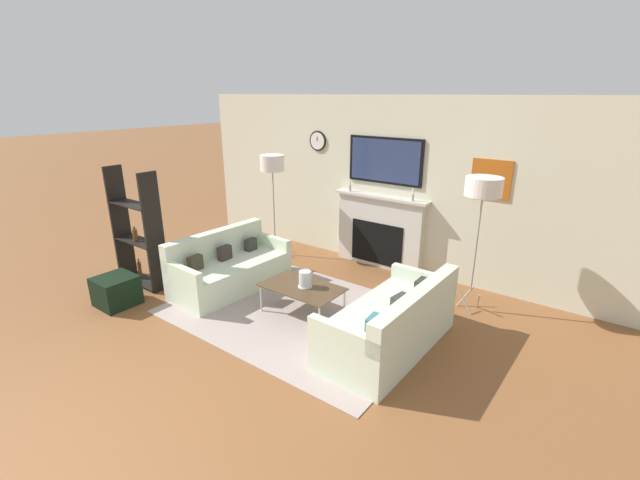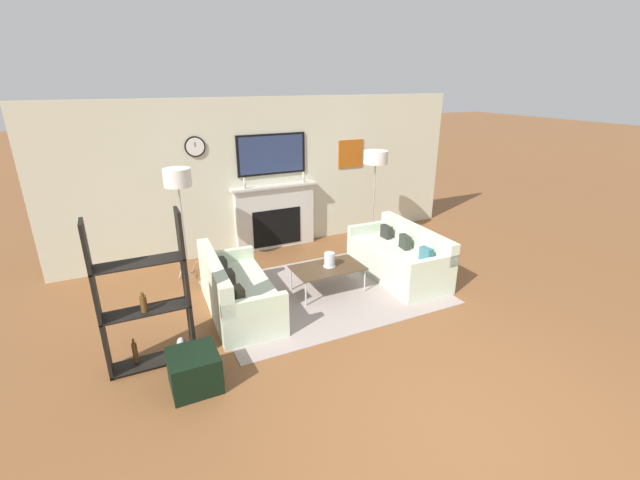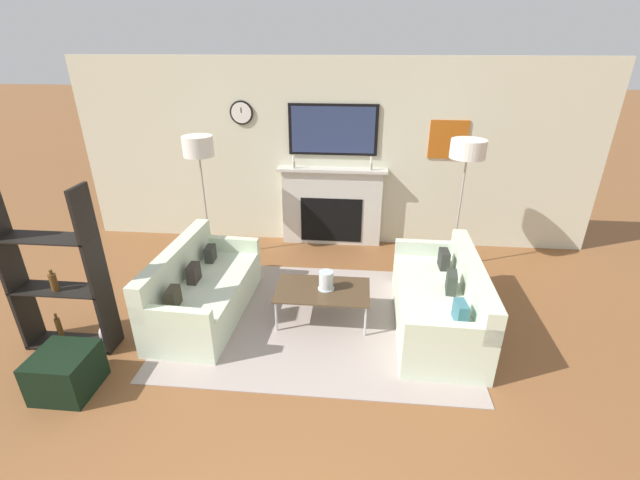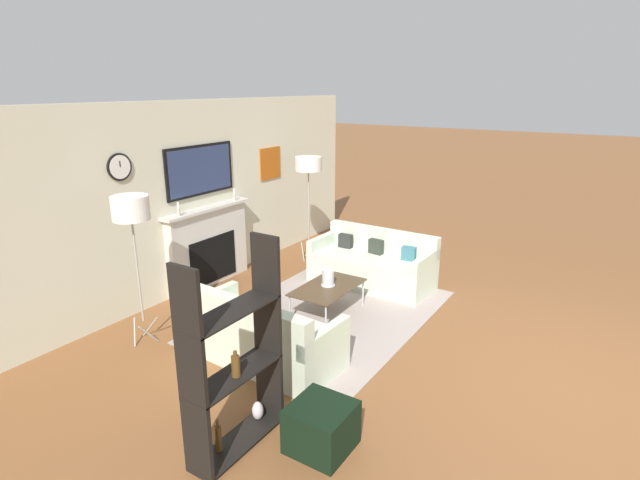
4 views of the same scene
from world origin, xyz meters
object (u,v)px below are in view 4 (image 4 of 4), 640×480
at_px(floor_lamp_left, 131,210).
at_px(floor_lamp_right, 308,165).
at_px(coffee_table, 328,288).
at_px(ottoman, 321,427).
at_px(shelf_unit, 234,362).
at_px(hurricane_candle, 328,279).
at_px(couch_left, 261,337).
at_px(couch_right, 373,265).

bearing_deg(floor_lamp_left, floor_lamp_right, 0.00).
bearing_deg(floor_lamp_right, floor_lamp_left, 180.00).
height_order(coffee_table, ottoman, ottoman).
bearing_deg(shelf_unit, floor_lamp_right, 26.63).
bearing_deg(hurricane_candle, ottoman, -149.43).
distance_m(couch_left, floor_lamp_left, 1.98).
bearing_deg(floor_lamp_left, coffee_table, -38.78).
bearing_deg(floor_lamp_left, hurricane_candle, -37.84).
distance_m(couch_left, coffee_table, 1.38).
height_order(coffee_table, floor_lamp_left, floor_lamp_left).
relative_size(hurricane_candle, ottoman, 0.44).
distance_m(couch_left, floor_lamp_right, 3.64).
xyz_separation_m(floor_lamp_left, ottoman, (-0.40, -2.72, -1.39)).
bearing_deg(shelf_unit, ottoman, -61.16).
distance_m(coffee_table, hurricane_candle, 0.12).
bearing_deg(floor_lamp_left, couch_left, -74.39).
height_order(coffee_table, floor_lamp_right, floor_lamp_right).
xyz_separation_m(floor_lamp_right, shelf_unit, (-4.20, -2.11, -0.86)).
bearing_deg(couch_left, shelf_unit, -149.31).
bearing_deg(hurricane_candle, coffee_table, -151.83).
bearing_deg(hurricane_candle, couch_right, -1.18).
height_order(floor_lamp_right, ottoman, floor_lamp_right).
bearing_deg(couch_right, hurricane_candle, 178.82).
bearing_deg(shelf_unit, hurricane_candle, 15.32).
bearing_deg(coffee_table, floor_lamp_right, 40.25).
height_order(hurricane_candle, shelf_unit, shelf_unit).
height_order(hurricane_candle, floor_lamp_right, floor_lamp_right).
distance_m(coffee_table, floor_lamp_right, 2.54).
xyz_separation_m(coffee_table, floor_lamp_left, (-1.78, 1.43, 1.22)).
distance_m(couch_left, shelf_unit, 1.41).
bearing_deg(ottoman, floor_lamp_right, 35.10).
relative_size(couch_right, floor_lamp_right, 1.02).
bearing_deg(couch_right, floor_lamp_right, 74.12).
relative_size(hurricane_candle, floor_lamp_right, 0.12).
bearing_deg(floor_lamp_right, coffee_table, -139.75).
bearing_deg(floor_lamp_right, couch_left, -154.96).
bearing_deg(hurricane_candle, floor_lamp_left, 142.16).
xyz_separation_m(coffee_table, shelf_unit, (-2.51, -0.68, 0.40)).
height_order(couch_left, shelf_unit, shelf_unit).
relative_size(couch_right, shelf_unit, 1.05).
bearing_deg(coffee_table, shelf_unit, -164.88).
distance_m(couch_right, shelf_unit, 3.88).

